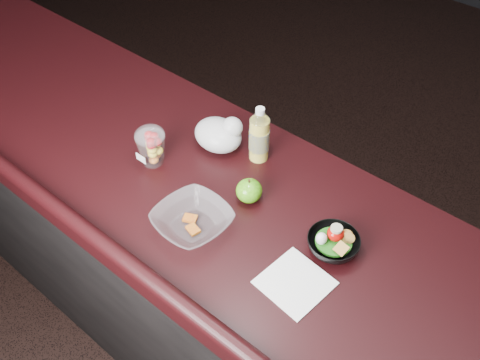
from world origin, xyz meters
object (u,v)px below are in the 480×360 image
object	(u,v)px
green_apple	(249,191)
takeout_bowl	(192,220)
snack_bowl	(333,243)
fruit_cup	(151,145)
lemonade_bottle	(259,138)

from	to	relation	value
green_apple	takeout_bowl	world-z (taller)	green_apple
snack_bowl	takeout_bowl	bearing A→B (deg)	-152.06
fruit_cup	takeout_bowl	bearing A→B (deg)	-22.44
fruit_cup	snack_bowl	world-z (taller)	fruit_cup
lemonade_bottle	takeout_bowl	size ratio (longest dim) A/B	0.86
green_apple	lemonade_bottle	bearing A→B (deg)	119.37
green_apple	snack_bowl	xyz separation A→B (m)	(0.29, 0.00, -0.01)
lemonade_bottle	snack_bowl	distance (m)	0.41
fruit_cup	green_apple	bearing A→B (deg)	11.26
fruit_cup	green_apple	distance (m)	0.34
lemonade_bottle	snack_bowl	xyz separation A→B (m)	(0.38, -0.16, -0.05)
fruit_cup	snack_bowl	xyz separation A→B (m)	(0.62, 0.07, -0.04)
snack_bowl	takeout_bowl	size ratio (longest dim) A/B	0.82
lemonade_bottle	takeout_bowl	distance (m)	0.35
green_apple	takeout_bowl	size ratio (longest dim) A/B	0.36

